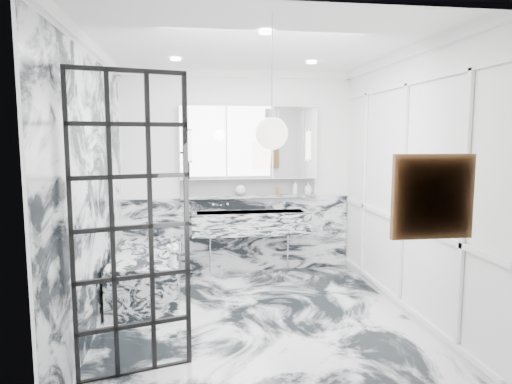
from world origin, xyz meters
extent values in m
plane|color=silver|center=(0.00, 0.00, 0.00)|extent=(3.60, 3.60, 0.00)
plane|color=white|center=(0.00, 0.00, 2.80)|extent=(3.60, 3.60, 0.00)
plane|color=white|center=(0.00, 1.80, 1.40)|extent=(3.60, 0.00, 3.60)
plane|color=white|center=(0.00, -1.80, 1.40)|extent=(3.60, 0.00, 3.60)
plane|color=white|center=(-1.60, 0.00, 1.40)|extent=(0.00, 3.60, 3.60)
plane|color=white|center=(1.60, 0.00, 1.40)|extent=(0.00, 3.60, 3.60)
cube|color=silver|center=(0.00, 1.78, 0.53)|extent=(3.18, 0.05, 1.05)
cube|color=silver|center=(-1.59, 0.00, 1.34)|extent=(0.02, 3.56, 2.68)
cube|color=white|center=(1.58, 0.00, 1.30)|extent=(0.03, 3.40, 2.30)
imported|color=#8C5919|center=(0.80, 1.71, 1.19)|extent=(0.09, 0.09, 0.19)
imported|color=#4C4C51|center=(0.99, 1.71, 1.18)|extent=(0.10, 0.10, 0.17)
imported|color=silver|center=(1.00, 1.71, 1.16)|extent=(0.15, 0.15, 0.15)
sphere|color=white|center=(0.03, 1.71, 1.17)|extent=(0.14, 0.14, 0.14)
cylinder|color=#8C5919|center=(0.56, 1.71, 1.14)|extent=(0.04, 0.04, 0.10)
cylinder|color=silver|center=(-0.85, 0.18, 0.61)|extent=(0.07, 0.07, 0.12)
cube|color=#C28413|center=(0.93, -1.76, 1.51)|extent=(0.46, 0.04, 0.46)
sphere|color=white|center=(-0.08, -1.34, 1.93)|extent=(0.23, 0.23, 0.23)
cube|color=silver|center=(0.15, 1.55, 0.73)|extent=(1.60, 0.45, 0.30)
cube|color=silver|center=(0.15, 1.72, 1.07)|extent=(1.90, 0.14, 0.04)
cube|color=white|center=(0.15, 1.78, 1.21)|extent=(1.90, 0.03, 0.23)
cube|color=white|center=(0.15, 1.73, 1.82)|extent=(1.90, 0.16, 1.00)
cylinder|color=white|center=(-0.67, 1.63, 1.78)|extent=(0.07, 0.07, 0.40)
cylinder|color=white|center=(0.97, 1.63, 1.78)|extent=(0.07, 0.07, 0.40)
cube|color=silver|center=(-1.18, 0.90, 0.28)|extent=(0.75, 1.65, 0.55)
camera|label=1|loc=(-0.65, -4.54, 1.91)|focal=32.00mm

